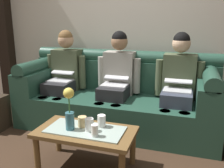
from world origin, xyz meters
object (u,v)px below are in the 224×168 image
object	(u,v)px
flower_vase	(69,108)
cup_near_right	(89,125)
person_right	(178,81)
couch	(117,99)
coffee_table	(86,135)
cup_far_center	(102,121)
person_middle	(117,77)
cup_far_left	(95,130)
cup_near_left	(82,122)
person_left	(64,73)

from	to	relation	value
flower_vase	cup_near_right	distance (m)	0.23
person_right	cup_near_right	size ratio (longest dim) A/B	10.35
couch	flower_vase	distance (m)	1.08
coffee_table	cup_far_center	xyz separation A→B (m)	(0.12, 0.10, 0.12)
couch	person_middle	world-z (taller)	person_middle
person_right	cup_far_center	size ratio (longest dim) A/B	10.79
cup_near_right	coffee_table	bearing A→B (deg)	156.99
couch	cup_near_right	distance (m)	1.03
person_right	cup_far_left	xyz separation A→B (m)	(-0.61, -1.10, -0.22)
cup_far_left	cup_near_right	bearing A→B (deg)	135.76
coffee_table	cup_near_left	distance (m)	0.13
person_right	cup_far_center	world-z (taller)	person_right
person_middle	cup_far_left	distance (m)	1.13
person_middle	cup_near_left	world-z (taller)	person_middle
couch	cup_near_right	size ratio (longest dim) A/B	20.95
person_left	person_right	size ratio (longest dim) A/B	1.00
couch	cup_far_center	distance (m)	0.92
couch	cup_near_left	size ratio (longest dim) A/B	25.20
couch	flower_vase	world-z (taller)	couch
couch	cup_near_right	xyz separation A→B (m)	(0.05, -1.03, 0.08)
coffee_table	flower_vase	bearing A→B (deg)	-160.39
person_middle	cup_near_right	distance (m)	1.05
couch	cup_near_left	distance (m)	0.97
flower_vase	person_middle	bearing A→B (deg)	82.98
couch	coffee_table	xyz separation A→B (m)	(0.00, -1.01, -0.04)
person_left	flower_vase	bearing A→B (deg)	-59.38
couch	cup_far_center	bearing A→B (deg)	-82.30
person_middle	cup_near_right	bearing A→B (deg)	-87.21
coffee_table	cup_far_center	size ratio (longest dim) A/B	8.00
couch	coffee_table	world-z (taller)	couch
flower_vase	coffee_table	bearing A→B (deg)	19.61
person_middle	cup_far_center	size ratio (longest dim) A/B	10.79
cup_near_right	cup_far_center	world-z (taller)	cup_near_right
flower_vase	cup_far_left	distance (m)	0.31
person_right	cup_near_right	world-z (taller)	person_right
couch	cup_far_left	size ratio (longest dim) A/B	23.62
coffee_table	cup_near_left	size ratio (longest dim) A/B	9.24
cup_near_right	cup_far_left	distance (m)	0.12
person_middle	person_right	bearing A→B (deg)	-0.01
cup_far_center	person_left	bearing A→B (deg)	133.96
person_right	person_left	bearing A→B (deg)	-180.00
cup_near_left	cup_far_center	xyz separation A→B (m)	(0.17, 0.05, 0.01)
person_middle	cup_near_right	world-z (taller)	person_middle
person_middle	coffee_table	size ratio (longest dim) A/B	1.35
couch	person_right	distance (m)	0.80
coffee_table	flower_vase	world-z (taller)	flower_vase
coffee_table	cup_far_left	size ratio (longest dim) A/B	8.66
couch	person_left	xyz separation A→B (m)	(-0.75, -0.00, 0.29)
couch	cup_near_left	bearing A→B (deg)	-92.81
person_middle	cup_near_left	size ratio (longest dim) A/B	12.46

